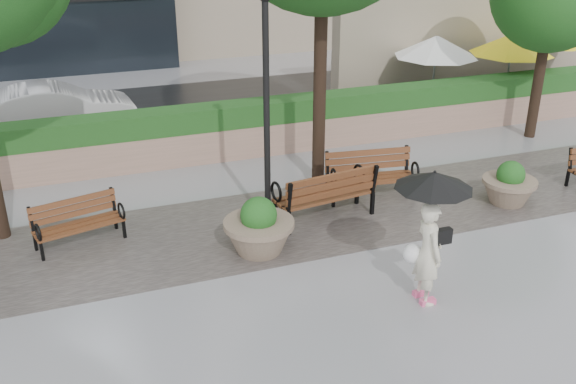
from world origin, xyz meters
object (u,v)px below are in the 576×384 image
object	(u,v)px
bench_3	(370,185)
car_right	(56,110)
bench_2	(325,204)
planter_left	(259,231)
pedestrian	(430,225)
planter_right	(509,187)
lamppost	(267,128)
bench_1	(80,232)

from	to	relation	value
bench_3	car_right	bearing A→B (deg)	140.45
bench_2	planter_left	distance (m)	1.85
bench_3	pedestrian	distance (m)	4.05
bench_2	planter_right	xyz separation A→B (m)	(3.95, -0.63, 0.05)
planter_right	pedestrian	bearing A→B (deg)	-144.41
planter_right	pedestrian	world-z (taller)	pedestrian
planter_left	lamppost	xyz separation A→B (m)	(0.50, 0.98, 1.59)
planter_right	lamppost	world-z (taller)	lamppost
planter_left	car_right	world-z (taller)	car_right
pedestrian	bench_3	bearing A→B (deg)	-8.95
bench_2	pedestrian	distance (m)	3.38
bench_1	pedestrian	world-z (taller)	pedestrian
car_right	pedestrian	world-z (taller)	pedestrian
planter_left	pedestrian	bearing A→B (deg)	-49.68
bench_3	lamppost	world-z (taller)	lamppost
bench_1	lamppost	distance (m)	3.98
bench_2	planter_right	bearing A→B (deg)	163.11
planter_left	lamppost	distance (m)	1.93
bench_2	bench_3	world-z (taller)	bench_2
bench_3	pedestrian	xyz separation A→B (m)	(-0.96, -3.80, 1.03)
bench_3	bench_1	bearing A→B (deg)	-172.00
car_right	bench_2	bearing A→B (deg)	-150.58
planter_right	bench_2	bearing A→B (deg)	170.89
bench_3	lamppost	bearing A→B (deg)	-162.02
planter_right	bench_3	bearing A→B (deg)	154.84
bench_3	planter_left	xyz separation A→B (m)	(-2.97, -1.43, 0.12)
pedestrian	planter_left	bearing A→B (deg)	45.48
bench_3	car_right	world-z (taller)	car_right
planter_left	car_right	bearing A→B (deg)	111.52
bench_1	car_right	distance (m)	6.76
bench_2	planter_left	bearing A→B (deg)	18.79
bench_1	bench_3	size ratio (longest dim) A/B	0.86
lamppost	planter_right	bearing A→B (deg)	-8.84
pedestrian	lamppost	bearing A→B (deg)	29.49
bench_3	planter_left	size ratio (longest dim) A/B	1.54
pedestrian	car_right	bearing A→B (deg)	31.57
bench_1	lamppost	size ratio (longest dim) A/B	0.38
bench_3	planter_right	bearing A→B (deg)	-17.31
bench_2	lamppost	distance (m)	2.05
bench_1	car_right	bearing A→B (deg)	76.92
bench_1	planter_right	world-z (taller)	planter_right
lamppost	pedestrian	size ratio (longest dim) A/B	2.06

